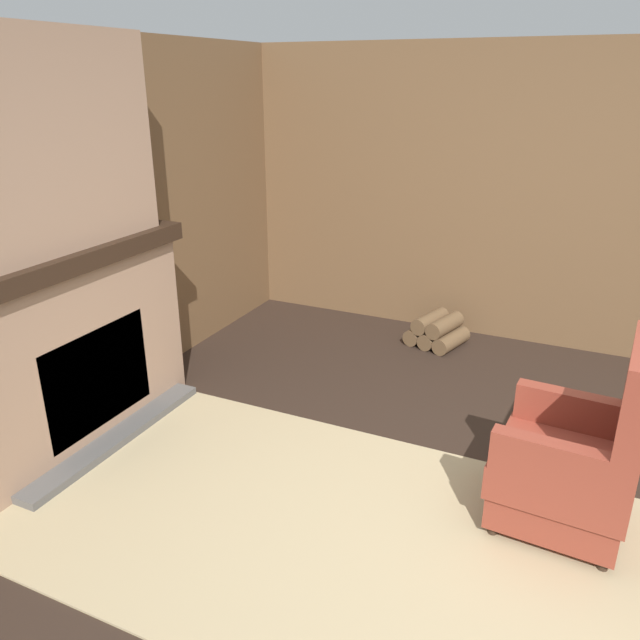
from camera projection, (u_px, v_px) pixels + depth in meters
The scene contains 9 objects.
ground_plane at pixel (487, 551), 3.05m from camera, with size 14.00×14.00×0.00m, color #2D2119.
wood_panel_wall_left at pixel (31, 247), 3.70m from camera, with size 0.06×6.13×2.44m.
wood_panel_wall_back at pixel (574, 203), 4.95m from camera, with size 6.13×0.09×2.44m.
fireplace_hearth at pixel (74, 347), 3.83m from camera, with size 0.58×1.73×1.24m.
chimney_breast at pixel (40, 143), 3.39m from camera, with size 0.33×1.43×1.18m.
area_rug at pixel (411, 555), 3.02m from camera, with size 4.32×1.86×0.01m.
armchair at pixel (575, 463), 3.09m from camera, with size 0.68×0.67×1.06m.
firewood_stack at pixel (437, 331), 5.35m from camera, with size 0.52×0.51×0.26m.
storage_case at pixel (96, 225), 3.90m from camera, with size 0.17×0.22×0.11m.
Camera 1 is at (0.28, -2.54, 2.17)m, focal length 35.00 mm.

